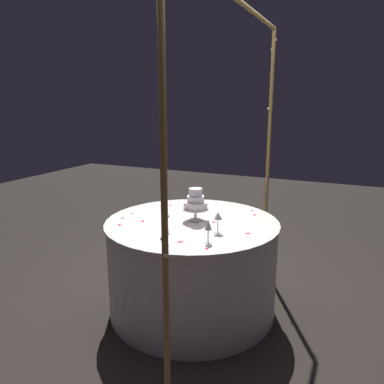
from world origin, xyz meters
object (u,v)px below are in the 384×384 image
at_px(main_table, 192,266).
at_px(wine_glass_0, 208,226).
at_px(tiered_cake, 196,202).
at_px(wine_glass_2, 218,217).
at_px(wine_glass_1, 166,215).
at_px(decorative_arch, 235,123).

relative_size(main_table, wine_glass_0, 8.48).
height_order(tiered_cake, wine_glass_0, tiered_cake).
bearing_deg(wine_glass_2, wine_glass_1, -71.97).
relative_size(tiered_cake, wine_glass_2, 1.71).
xyz_separation_m(wine_glass_0, wine_glass_2, (-0.22, -0.01, 0.00)).
height_order(main_table, wine_glass_0, wine_glass_0).
xyz_separation_m(main_table, wine_glass_1, (0.30, -0.08, 0.53)).
xyz_separation_m(decorative_arch, wine_glass_1, (0.30, -0.44, -0.68)).
relative_size(tiered_cake, wine_glass_0, 1.62).
bearing_deg(wine_glass_1, wine_glass_2, 108.03).
distance_m(main_table, tiered_cake, 0.56).
height_order(decorative_arch, tiered_cake, decorative_arch).
bearing_deg(decorative_arch, wine_glass_0, -6.91).
distance_m(main_table, wine_glass_0, 0.72).
xyz_separation_m(main_table, wine_glass_2, (0.17, 0.29, 0.52)).
bearing_deg(main_table, wine_glass_2, 59.15).
distance_m(tiered_cake, wine_glass_0, 0.51).
bearing_deg(tiered_cake, wine_glass_0, 33.99).
relative_size(wine_glass_0, wine_glass_1, 1.02).
bearing_deg(tiered_cake, decorative_arch, 86.11).
distance_m(decorative_arch, main_table, 1.26).
xyz_separation_m(decorative_arch, tiered_cake, (-0.02, -0.33, -0.65)).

